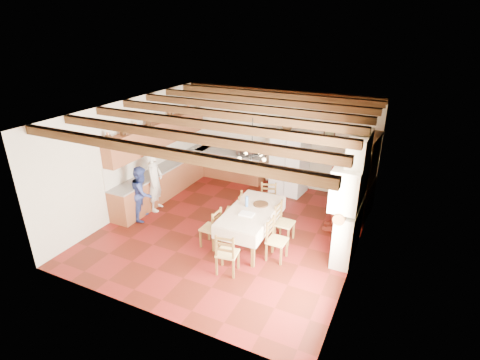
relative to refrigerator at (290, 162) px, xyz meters
name	(u,v)px	position (x,y,z in m)	size (l,w,h in m)	color
floor	(231,229)	(-0.55, -2.77, -0.97)	(6.00, 6.50, 0.02)	#4D160D
ceiling	(230,111)	(-0.55, -2.77, 2.05)	(6.00, 6.50, 0.02)	white
wall_back	(279,138)	(-0.55, 0.49, 0.54)	(6.00, 0.02, 3.00)	beige
wall_front	(141,242)	(-0.55, -6.03, 0.54)	(6.00, 0.02, 3.00)	beige
wall_left	(131,156)	(-3.56, -2.77, 0.54)	(0.02, 6.50, 3.00)	beige
wall_right	(361,198)	(2.46, -2.77, 0.54)	(0.02, 6.50, 3.00)	beige
ceiling_beams	(230,115)	(-0.55, -2.77, 1.95)	(6.00, 6.30, 0.16)	#351F10
lower_cabinets_left	(167,180)	(-3.25, -1.72, -0.53)	(0.60, 4.30, 0.86)	brown
lower_cabinets_back	(230,166)	(-2.10, 0.18, -0.53)	(2.30, 0.60, 0.86)	brown
countertop_left	(166,166)	(-3.25, -1.72, -0.08)	(0.62, 4.30, 0.04)	gray
countertop_back	(230,153)	(-2.10, 0.18, -0.08)	(2.34, 0.62, 0.04)	gray
backsplash_left	(157,155)	(-3.54, -1.72, 0.24)	(0.03, 4.30, 0.60)	silver
backsplash_back	(234,141)	(-2.10, 0.47, 0.24)	(2.30, 0.03, 0.60)	silver
upper_cabinets	(160,134)	(-3.38, -1.72, 0.89)	(0.35, 4.20, 0.70)	brown
fireplace	(348,196)	(2.17, -2.57, 0.44)	(0.56, 1.60, 2.80)	beige
wall_picture	(329,133)	(1.00, 0.46, 0.89)	(0.34, 0.03, 0.42)	black
refrigerator	(290,162)	(0.00, 0.00, 0.00)	(0.96, 0.79, 1.93)	white
hutch	(363,178)	(2.20, -0.69, 0.16)	(0.52, 1.24, 2.24)	#362312
dining_table	(251,213)	(0.14, -3.09, -0.19)	(1.07, 2.00, 0.86)	white
chandelier	(252,152)	(0.14, -3.09, 1.29)	(0.47, 0.47, 0.03)	black
chair_left_near	(211,227)	(-0.64, -3.63, -0.48)	(0.42, 0.40, 0.96)	brown
chair_left_far	(234,210)	(-0.54, -2.65, -0.48)	(0.42, 0.40, 0.96)	brown
chair_right_near	(277,240)	(0.93, -3.46, -0.48)	(0.42, 0.40, 0.96)	brown
chair_right_far	(285,223)	(0.82, -2.68, -0.48)	(0.42, 0.40, 0.96)	brown
chair_end_near	(227,252)	(0.17, -4.35, -0.48)	(0.42, 0.40, 0.96)	brown
chair_end_far	(268,202)	(0.06, -1.84, -0.48)	(0.42, 0.40, 0.96)	brown
person_man	(155,181)	(-2.91, -2.69, -0.10)	(0.63, 0.41, 1.72)	white
person_woman_blue	(142,193)	(-2.89, -3.24, -0.24)	(0.71, 0.55, 1.46)	#344596
person_woman_red	(335,198)	(1.72, -1.64, -0.10)	(1.01, 0.42, 1.73)	#B03B29
microwave	(247,150)	(-1.48, 0.18, 0.10)	(0.60, 0.40, 0.33)	silver
fridge_vase	(287,124)	(-0.13, 0.00, 1.13)	(0.32, 0.32, 0.33)	#362312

